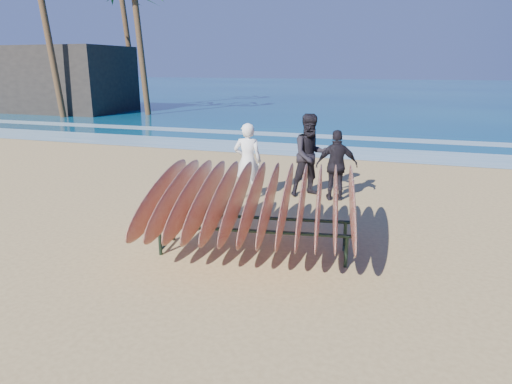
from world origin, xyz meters
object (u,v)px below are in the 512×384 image
person_dark_a (311,155)px  person_dark_b (337,165)px  surfboard_rack (253,200)px  person_white (248,161)px  building (56,79)px

person_dark_a → person_dark_b: person_dark_a is taller
person_dark_a → surfboard_rack: bearing=-126.4°
person_white → building: bearing=-51.7°
building → person_dark_b: bearing=-36.3°
surfboard_rack → person_white: (-1.15, 3.03, -0.04)m
surfboard_rack → building: building is taller
person_white → person_dark_a: (1.33, 0.65, 0.09)m
person_dark_a → person_dark_b: bearing=-49.4°
person_dark_b → person_white: bearing=-2.1°
person_white → building: size_ratio=0.19×
person_white → person_dark_b: person_white is taller
surfboard_rack → building: 27.59m
person_white → person_dark_b: size_ratio=1.08×
building → surfboard_rack: bearing=-43.1°
surfboard_rack → person_dark_b: bearing=68.0°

